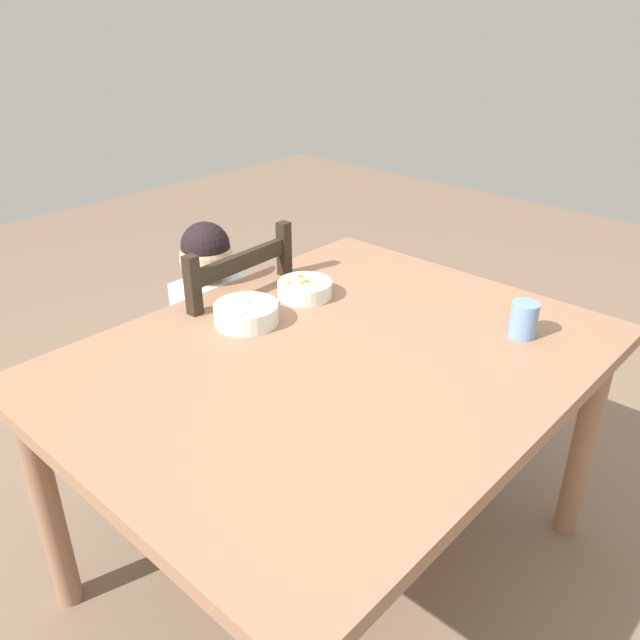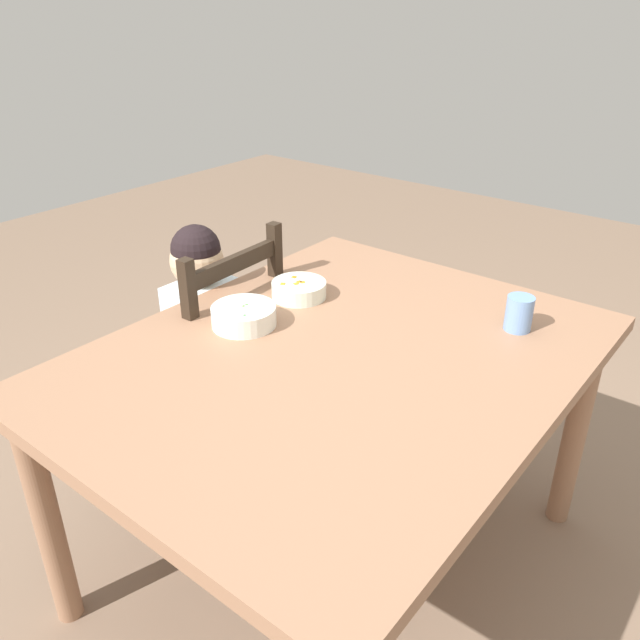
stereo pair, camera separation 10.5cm
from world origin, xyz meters
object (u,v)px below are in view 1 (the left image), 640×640
Objects in this scene: dining_chair at (220,362)px; drinking_cup at (524,320)px; child_figure at (217,317)px; dining_table at (335,382)px; bowl_of_peas at (246,313)px; spoon at (277,301)px; bowl_of_carrots at (305,288)px.

dining_chair reaches higher than drinking_cup.
dining_table is at bearing -97.65° from child_figure.
dining_chair reaches higher than bowl_of_peas.
child_figure is 9.56× the size of drinking_cup.
child_figure is (0.08, 0.59, -0.04)m from dining_table.
child_figure reaches higher than bowl_of_peas.
bowl_of_peas reaches higher than spoon.
bowl_of_peas is 0.75m from drinking_cup.
bowl_of_peas is 1.84× the size of drinking_cup.
bowl_of_carrots is (0.12, -0.30, 0.33)m from dining_chair.
spoon is (0.11, 0.33, 0.09)m from dining_table.
spoon is (0.03, -0.26, 0.31)m from dining_chair.
bowl_of_peas is at bearing 97.52° from dining_table.
dining_chair is 6.67× the size of spoon.
bowl_of_peas is (-0.12, -0.29, 0.16)m from child_figure.
spoon reaches higher than dining_table.
dining_table is 1.50× the size of dining_chair.
child_figure is at bearing 68.02° from bowl_of_peas.
bowl_of_carrots is (0.12, -0.29, 0.15)m from child_figure.
dining_chair is 0.46m from bowl_of_carrots.
bowl_of_carrots is at bearing -68.69° from dining_chair.
spoon is 1.41× the size of drinking_cup.
dining_chair is at bearing 82.18° from dining_table.
spoon is 0.71m from drinking_cup.
spoon is at bearing -82.89° from child_figure.
drinking_cup is (0.30, -0.64, 0.04)m from spoon.
dining_chair is at bearing 111.31° from bowl_of_carrots.
child_figure reaches higher than spoon.
dining_table is 0.60m from child_figure.
dining_table is 14.14× the size of drinking_cup.
child_figure is at bearing 111.98° from bowl_of_carrots.
spoon is at bearing 158.60° from bowl_of_carrots.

